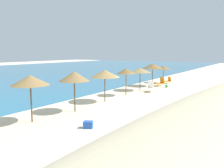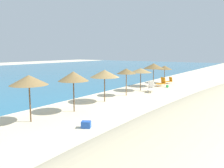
{
  "view_description": "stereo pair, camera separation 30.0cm",
  "coord_description": "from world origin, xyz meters",
  "px_view_note": "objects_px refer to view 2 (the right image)",
  "views": [
    {
      "loc": [
        -18.07,
        -9.39,
        4.38
      ],
      "look_at": [
        -0.07,
        2.57,
        1.36
      ],
      "focal_mm": 36.96,
      "sensor_mm": 36.0,
      "label": 1
    },
    {
      "loc": [
        -17.9,
        -9.64,
        4.38
      ],
      "look_at": [
        -0.07,
        2.57,
        1.36
      ],
      "focal_mm": 36.96,
      "sensor_mm": 36.0,
      "label": 2
    }
  ],
  "objects_px": {
    "beach_umbrella_5": "(141,70)",
    "beach_umbrella_3": "(105,74)",
    "beach_umbrella_6": "(154,66)",
    "lounge_chair_1": "(151,88)",
    "beach_umbrella_1": "(29,80)",
    "lounge_chair_3": "(161,82)",
    "lounge_chair_0": "(168,81)",
    "beach_umbrella_7": "(165,68)",
    "beach_ball": "(167,86)",
    "beach_umbrella_2": "(73,76)",
    "beach_umbrella_4": "(126,71)",
    "cooler_box": "(86,125)"
  },
  "relations": [
    {
      "from": "beach_umbrella_4",
      "to": "lounge_chair_0",
      "type": "bearing_deg",
      "value": -1.6
    },
    {
      "from": "lounge_chair_1",
      "to": "lounge_chair_0",
      "type": "bearing_deg",
      "value": -103.94
    },
    {
      "from": "beach_umbrella_2",
      "to": "lounge_chair_0",
      "type": "bearing_deg",
      "value": -0.79
    },
    {
      "from": "beach_umbrella_3",
      "to": "lounge_chair_0",
      "type": "bearing_deg",
      "value": -1.58
    },
    {
      "from": "beach_ball",
      "to": "beach_umbrella_5",
      "type": "bearing_deg",
      "value": 155.44
    },
    {
      "from": "beach_umbrella_6",
      "to": "lounge_chair_1",
      "type": "bearing_deg",
      "value": -158.95
    },
    {
      "from": "beach_umbrella_1",
      "to": "beach_umbrella_2",
      "type": "bearing_deg",
      "value": -7.93
    },
    {
      "from": "beach_umbrella_4",
      "to": "beach_ball",
      "type": "bearing_deg",
      "value": -11.65
    },
    {
      "from": "beach_umbrella_5",
      "to": "beach_umbrella_7",
      "type": "distance_m",
      "value": 7.72
    },
    {
      "from": "beach_umbrella_5",
      "to": "lounge_chair_0",
      "type": "distance_m",
      "value": 7.47
    },
    {
      "from": "beach_umbrella_7",
      "to": "lounge_chair_1",
      "type": "bearing_deg",
      "value": -168.56
    },
    {
      "from": "beach_umbrella_2",
      "to": "beach_umbrella_7",
      "type": "bearing_deg",
      "value": 1.5
    },
    {
      "from": "beach_umbrella_6",
      "to": "lounge_chair_1",
      "type": "relative_size",
      "value": 1.81
    },
    {
      "from": "cooler_box",
      "to": "lounge_chair_0",
      "type": "bearing_deg",
      "value": 8.05
    },
    {
      "from": "beach_umbrella_7",
      "to": "beach_umbrella_2",
      "type": "bearing_deg",
      "value": -178.5
    },
    {
      "from": "lounge_chair_0",
      "to": "lounge_chair_3",
      "type": "relative_size",
      "value": 1.07
    },
    {
      "from": "beach_umbrella_7",
      "to": "lounge_chair_3",
      "type": "relative_size",
      "value": 1.71
    },
    {
      "from": "beach_umbrella_2",
      "to": "cooler_box",
      "type": "xyz_separation_m",
      "value": [
        -2.33,
        -3.17,
        -2.42
      ]
    },
    {
      "from": "beach_umbrella_2",
      "to": "lounge_chair_1",
      "type": "distance_m",
      "value": 11.2
    },
    {
      "from": "beach_umbrella_1",
      "to": "beach_umbrella_6",
      "type": "xyz_separation_m",
      "value": [
        18.49,
        0.01,
        -0.07
      ]
    },
    {
      "from": "beach_umbrella_7",
      "to": "lounge_chair_3",
      "type": "xyz_separation_m",
      "value": [
        -3.14,
        -0.85,
        -1.71
      ]
    },
    {
      "from": "beach_umbrella_4",
      "to": "cooler_box",
      "type": "xyz_separation_m",
      "value": [
        -9.9,
        -3.22,
        -2.27
      ]
    },
    {
      "from": "beach_umbrella_2",
      "to": "lounge_chair_3",
      "type": "xyz_separation_m",
      "value": [
        15.71,
        -0.36,
        -2.15
      ]
    },
    {
      "from": "beach_ball",
      "to": "lounge_chair_0",
      "type": "bearing_deg",
      "value": 19.85
    },
    {
      "from": "beach_umbrella_3",
      "to": "beach_umbrella_2",
      "type": "bearing_deg",
      "value": -177.98
    },
    {
      "from": "beach_umbrella_3",
      "to": "beach_umbrella_5",
      "type": "distance_m",
      "value": 7.11
    },
    {
      "from": "beach_umbrella_2",
      "to": "beach_umbrella_7",
      "type": "relative_size",
      "value": 1.22
    },
    {
      "from": "beach_umbrella_3",
      "to": "lounge_chair_0",
      "type": "relative_size",
      "value": 1.86
    },
    {
      "from": "beach_umbrella_5",
      "to": "beach_umbrella_2",
      "type": "bearing_deg",
      "value": -178.59
    },
    {
      "from": "beach_umbrella_5",
      "to": "lounge_chair_1",
      "type": "bearing_deg",
      "value": -98.04
    },
    {
      "from": "beach_umbrella_4",
      "to": "beach_umbrella_7",
      "type": "distance_m",
      "value": 11.29
    },
    {
      "from": "beach_umbrella_2",
      "to": "beach_umbrella_4",
      "type": "bearing_deg",
      "value": 0.37
    },
    {
      "from": "lounge_chair_1",
      "to": "lounge_chair_3",
      "type": "bearing_deg",
      "value": -101.62
    },
    {
      "from": "beach_umbrella_4",
      "to": "beach_umbrella_5",
      "type": "relative_size",
      "value": 1.07
    },
    {
      "from": "beach_umbrella_6",
      "to": "lounge_chair_0",
      "type": "xyz_separation_m",
      "value": [
        3.25,
        -0.74,
        -2.19
      ]
    },
    {
      "from": "beach_umbrella_1",
      "to": "lounge_chair_3",
      "type": "bearing_deg",
      "value": -2.49
    },
    {
      "from": "beach_umbrella_1",
      "to": "beach_umbrella_4",
      "type": "distance_m",
      "value": 11.0
    },
    {
      "from": "lounge_chair_1",
      "to": "beach_umbrella_4",
      "type": "bearing_deg",
      "value": 50.49
    },
    {
      "from": "beach_umbrella_5",
      "to": "beach_umbrella_1",
      "type": "bearing_deg",
      "value": 179.21
    },
    {
      "from": "beach_umbrella_7",
      "to": "beach_umbrella_4",
      "type": "bearing_deg",
      "value": -177.73
    },
    {
      "from": "beach_umbrella_7",
      "to": "cooler_box",
      "type": "relative_size",
      "value": 4.52
    },
    {
      "from": "beach_umbrella_5",
      "to": "beach_umbrella_3",
      "type": "bearing_deg",
      "value": -178.94
    },
    {
      "from": "beach_umbrella_5",
      "to": "beach_ball",
      "type": "height_order",
      "value": "beach_umbrella_5"
    },
    {
      "from": "beach_umbrella_7",
      "to": "lounge_chair_3",
      "type": "bearing_deg",
      "value": -164.8
    },
    {
      "from": "beach_umbrella_6",
      "to": "lounge_chair_0",
      "type": "bearing_deg",
      "value": -12.83
    },
    {
      "from": "beach_umbrella_3",
      "to": "beach_umbrella_1",
      "type": "bearing_deg",
      "value": 177.44
    },
    {
      "from": "beach_umbrella_7",
      "to": "beach_ball",
      "type": "relative_size",
      "value": 6.9
    },
    {
      "from": "beach_ball",
      "to": "beach_umbrella_6",
      "type": "bearing_deg",
      "value": 86.18
    },
    {
      "from": "beach_umbrella_5",
      "to": "lounge_chair_3",
      "type": "relative_size",
      "value": 1.79
    },
    {
      "from": "beach_umbrella_6",
      "to": "beach_umbrella_4",
      "type": "bearing_deg",
      "value": -176.65
    }
  ]
}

